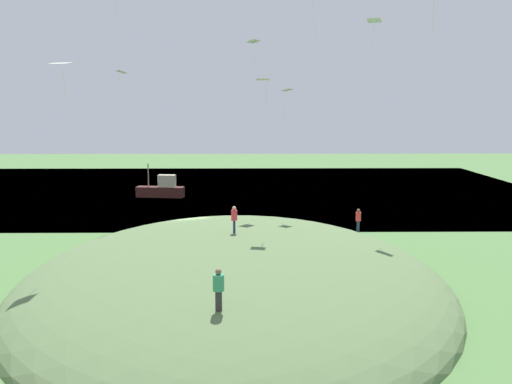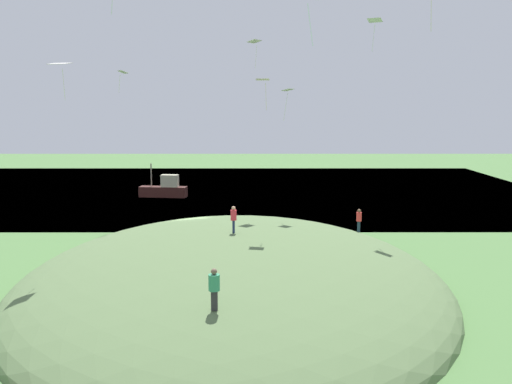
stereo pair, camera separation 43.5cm
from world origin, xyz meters
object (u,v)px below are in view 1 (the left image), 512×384
(kite_8, at_px, (287,92))
(kite_12, at_px, (61,65))
(kite_11, at_px, (254,42))
(kite_1, at_px, (264,82))
(kite_0, at_px, (318,4))
(kite_9, at_px, (374,22))
(kite_10, at_px, (121,73))
(person_on_hilltop, at_px, (234,216))
(boat_on_lake, at_px, (162,189))
(person_walking_path, at_px, (219,285))
(person_watching_kites, at_px, (358,217))
(mooring_post, at_px, (259,227))

(kite_8, relative_size, kite_12, 1.12)
(kite_11, bearing_deg, kite_1, 3.88)
(kite_0, height_order, kite_9, kite_9)
(kite_0, relative_size, kite_8, 0.76)
(kite_1, distance_m, kite_11, 8.49)
(kite_9, distance_m, kite_10, 19.15)
(person_on_hilltop, bearing_deg, kite_0, 27.01)
(kite_10, bearing_deg, kite_0, 29.01)
(boat_on_lake, relative_size, kite_8, 2.39)
(kite_11, bearing_deg, person_walking_path, -4.45)
(person_on_hilltop, bearing_deg, person_watching_kites, 135.00)
(boat_on_lake, xyz_separation_m, person_on_hilltop, (29.73, 9.06, 2.78))
(kite_8, bearing_deg, boat_on_lake, -150.19)
(kite_0, height_order, kite_8, kite_0)
(boat_on_lake, relative_size, person_walking_path, 3.13)
(person_walking_path, relative_size, kite_0, 1.01)
(boat_on_lake, xyz_separation_m, kite_11, (20.76, 10.34, 14.07))
(kite_8, distance_m, kite_11, 4.59)
(kite_0, xyz_separation_m, kite_8, (-19.47, 0.20, -2.74))
(kite_0, xyz_separation_m, kite_1, (-13.08, -1.66, -2.29))
(kite_0, distance_m, kite_12, 16.21)
(person_on_hilltop, xyz_separation_m, person_walking_path, (11.73, -0.34, -0.49))
(kite_9, xyz_separation_m, kite_12, (7.54, -18.74, -3.37))
(person_on_hilltop, xyz_separation_m, kite_12, (2.19, -9.37, 8.87))
(kite_1, bearing_deg, mooring_post, -179.34)
(kite_0, relative_size, kite_11, 0.84)
(person_on_hilltop, distance_m, kite_1, 8.38)
(kite_10, relative_size, kite_12, 0.84)
(kite_9, relative_size, kite_11, 1.03)
(kite_9, relative_size, kite_12, 1.04)
(kite_11, bearing_deg, person_on_hilltop, -8.08)
(person_walking_path, height_order, kite_11, kite_11)
(person_on_hilltop, height_order, kite_1, kite_1)
(kite_10, bearing_deg, kite_9, 74.87)
(person_watching_kites, height_order, kite_1, kite_1)
(kite_0, height_order, kite_11, kite_11)
(boat_on_lake, bearing_deg, kite_1, -62.04)
(kite_1, height_order, kite_11, kite_11)
(kite_8, height_order, kite_11, kite_11)
(kite_0, distance_m, kite_10, 25.48)
(person_on_hilltop, height_order, kite_10, kite_10)
(person_walking_path, xyz_separation_m, kite_11, (-20.70, 1.61, 11.78))
(kite_1, height_order, kite_9, kite_9)
(person_on_hilltop, relative_size, kite_11, 0.80)
(boat_on_lake, relative_size, kite_12, 2.69)
(person_walking_path, relative_size, kite_10, 1.02)
(kite_10, distance_m, kite_11, 10.45)
(person_watching_kites, height_order, kite_8, kite_8)
(kite_9, bearing_deg, kite_12, -68.08)
(boat_on_lake, distance_m, person_on_hilltop, 31.20)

